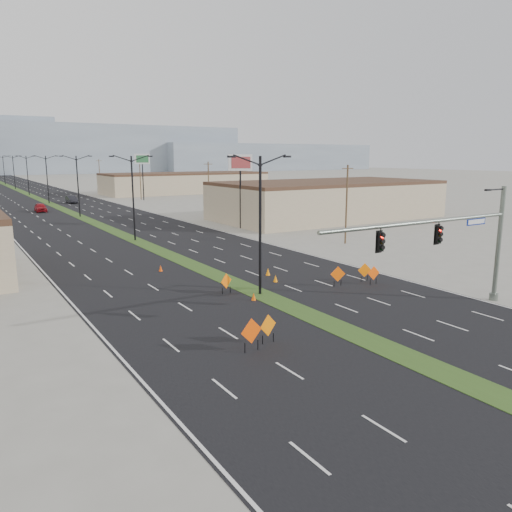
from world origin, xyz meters
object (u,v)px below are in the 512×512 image
cone_1 (276,279)px  cone_2 (268,272)px  construction_sign_2 (226,282)px  streetlight_5 (14,171)px  streetlight_0 (260,221)px  cone_3 (161,268)px  streetlight_3 (47,178)px  signal_mast (457,239)px  construction_sign_3 (338,275)px  streetlight_4 (27,174)px  pole_sign_east_far (142,162)px  cone_0 (254,297)px  construction_sign_1 (268,326)px  construction_sign_4 (365,271)px  pole_sign_east_near (240,168)px  car_mid (72,200)px  construction_sign_5 (374,274)px  streetlight_1 (133,195)px  construction_sign_0 (251,332)px  car_left (41,208)px  streetlight_6 (4,169)px  streetlight_2 (78,184)px

cone_1 → cone_2: 2.35m
construction_sign_2 → streetlight_5: bearing=67.9°
streetlight_0 → cone_3: 12.53m
streetlight_3 → cone_1: streetlight_3 is taller
signal_mast → construction_sign_3: signal_mast is taller
streetlight_4 → cone_3: (-3.46, -101.11, -5.14)m
streetlight_5 → pole_sign_east_far: (19.95, -58.94, 3.16)m
signal_mast → cone_0: bearing=137.9°
construction_sign_1 → construction_sign_4: 15.80m
construction_sign_4 → pole_sign_east_near: pole_sign_east_near is taller
construction_sign_3 → construction_sign_1: bearing=-126.6°
cone_0 → streetlight_3: bearing=89.2°
signal_mast → construction_sign_3: 9.76m
streetlight_5 → car_mid: (4.25, -57.80, -4.64)m
cone_1 → cone_3: cone_1 is taller
construction_sign_5 → streetlight_1: bearing=112.5°
construction_sign_0 → construction_sign_4: construction_sign_0 is taller
streetlight_0 → construction_sign_5: (9.17, -2.31, -4.56)m
car_mid → cone_3: 71.73m
streetlight_4 → construction_sign_3: streetlight_4 is taller
streetlight_4 → cone_0: size_ratio=17.92×
cone_2 → streetlight_4: bearing=92.0°
construction_sign_4 → construction_sign_5: (-0.03, -1.03, -0.03)m
streetlight_3 → pole_sign_east_far: bearing=-8.4°
pole_sign_east_near → pole_sign_east_far: pole_sign_east_far is taller
car_left → car_mid: 16.94m
construction_sign_4 → construction_sign_3: bearing=-159.4°
streetlight_4 → construction_sign_5: 114.77m
streetlight_6 → car_mid: bearing=-87.2°
construction_sign_2 → pole_sign_east_far: 82.88m
streetlight_0 → construction_sign_4: (9.20, -1.28, -4.52)m
streetlight_5 → signal_mast: bearing=-86.7°
streetlight_0 → streetlight_1: 28.00m
streetlight_2 → pole_sign_east_near: 30.46m
car_left → pole_sign_east_far: pole_sign_east_far is taller
streetlight_6 → cone_1: streetlight_6 is taller
cone_2 → pole_sign_east_far: pole_sign_east_far is taller
pole_sign_east_near → car_left: bearing=136.8°
streetlight_6 → cone_1: 165.73m
cone_0 → pole_sign_east_far: size_ratio=0.05×
streetlight_3 → pole_sign_east_near: size_ratio=0.98×
streetlight_3 → cone_2: 79.64m
construction_sign_4 → pole_sign_east_near: bearing=97.5°
car_left → cone_2: bearing=-80.3°
car_mid → cone_0: size_ratio=8.49×
construction_sign_1 → streetlight_2: bearing=71.2°
construction_sign_2 → car_left: bearing=70.8°
construction_sign_4 → car_mid: bearing=113.1°
signal_mast → pole_sign_east_near: pole_sign_east_near is taller
streetlight_6 → construction_sign_3: streetlight_6 is taller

